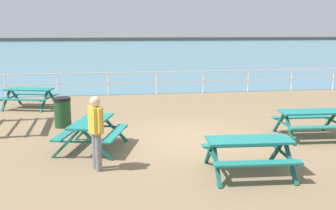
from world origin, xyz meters
TOP-DOWN VIEW (x-y plane):
  - ground_plane at (0.00, 0.00)m, footprint 30.00×24.00m
  - sea_band at (0.00, 52.75)m, footprint 142.00×90.00m
  - distant_shoreline at (0.00, 95.75)m, footprint 142.00×6.00m
  - seaward_railing at (-0.00, 7.75)m, footprint 23.07×0.07m
  - picnic_table_near_left at (-2.75, -0.59)m, footprint 1.94×2.14m
  - picnic_table_near_right at (3.44, -0.41)m, footprint 1.88×1.63m
  - picnic_table_mid_centre at (-5.39, 5.22)m, footprint 2.14×1.93m
  - picnic_table_far_left at (0.66, -2.85)m, footprint 1.89×1.64m
  - visitor at (-2.58, -2.14)m, footprint 0.34×0.49m
  - litter_bin at (-3.76, 1.92)m, footprint 0.55×0.55m

SIDE VIEW (x-z plane):
  - ground_plane at x=0.00m, z-range -0.20..0.00m
  - sea_band at x=0.00m, z-range 0.00..0.00m
  - distant_shoreline at x=0.00m, z-range -0.90..0.90m
  - litter_bin at x=-3.76m, z-range 0.00..0.95m
  - picnic_table_near_left at x=-2.75m, z-range 0.19..0.98m
  - picnic_table_near_right at x=3.44m, z-range 0.19..0.98m
  - picnic_table_mid_centre at x=-5.39m, z-range 0.19..0.98m
  - picnic_table_far_left at x=0.66m, z-range 0.19..0.98m
  - seaward_railing at x=0.00m, z-range 0.22..1.30m
  - visitor at x=-2.58m, z-range 0.12..1.78m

